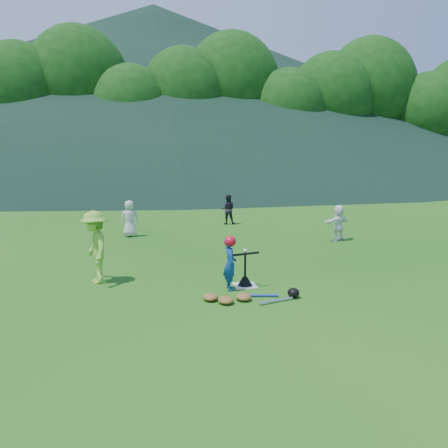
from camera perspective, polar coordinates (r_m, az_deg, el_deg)
name	(u,v)px	position (r m, az deg, el deg)	size (l,w,h in m)	color
ground	(245,286)	(8.98, 2.76, -8.10)	(120.00, 120.00, 0.00)	#175613
home_plate	(245,286)	(8.98, 2.76, -8.04)	(0.45, 0.45, 0.02)	silver
baseball	(245,251)	(8.79, 2.79, -3.49)	(0.08, 0.08, 0.08)	white
batter_child	(230,264)	(8.61, 0.77, -5.20)	(0.38, 0.25, 1.05)	navy
adult_coach	(95,247)	(9.40, -16.48, -2.93)	(0.98, 0.56, 1.51)	#82C93B
fielder_a	(130,219)	(14.62, -12.22, 0.70)	(0.59, 0.38, 1.20)	silver
fielder_b	(228,209)	(16.99, 0.50, 1.92)	(0.56, 0.44, 1.15)	black
fielder_d	(338,223)	(14.08, 14.72, 0.14)	(1.04, 0.33, 1.13)	white
batting_tee	(245,280)	(8.94, 2.76, -7.31)	(0.30, 0.30, 0.68)	black
batter_gear	(231,242)	(8.52, 0.93, -2.41)	(0.73, 0.26, 0.42)	red
equipment_pile	(244,297)	(8.10, 2.59, -9.50)	(1.80, 0.63, 0.19)	olive
outfield_fence	(171,180)	(36.48, -6.90, 5.71)	(70.07, 0.08, 1.33)	gray
tree_line	(169,96)	(42.63, -7.24, 16.26)	(70.04, 11.40, 14.82)	#382314
distant_hills	(116,93)	(91.22, -13.94, 16.33)	(155.00, 140.00, 32.00)	black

